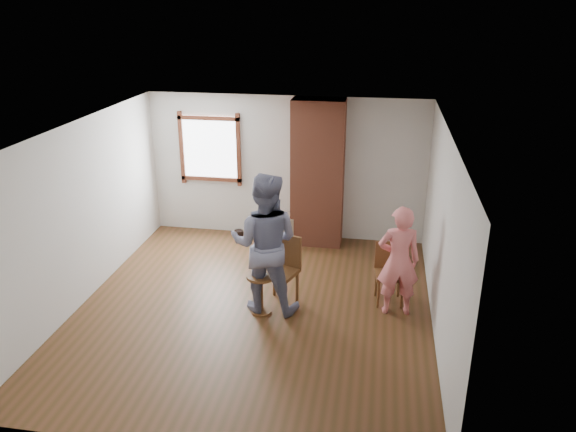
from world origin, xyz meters
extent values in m
plane|color=brown|center=(0.00, 0.00, 0.00)|extent=(5.50, 5.50, 0.00)
cube|color=silver|center=(0.00, 2.75, 1.30)|extent=(5.00, 0.04, 2.60)
cube|color=silver|center=(-2.50, 0.00, 1.30)|extent=(0.04, 5.50, 2.60)
cube|color=silver|center=(2.50, 0.00, 1.30)|extent=(0.04, 5.50, 2.60)
cube|color=white|center=(0.00, 0.00, 2.60)|extent=(5.00, 5.50, 0.04)
cube|color=brown|center=(-1.40, 2.71, 1.60)|extent=(1.14, 0.06, 1.34)
cube|color=white|center=(-1.40, 2.73, 1.60)|extent=(1.00, 0.02, 1.20)
cube|color=#A8553B|center=(0.60, 2.50, 1.30)|extent=(0.90, 0.50, 2.60)
cylinder|color=tan|center=(0.09, 2.40, 0.26)|extent=(0.45, 0.45, 0.51)
cylinder|color=black|center=(-0.83, 2.40, 0.08)|extent=(0.18, 0.18, 0.17)
cube|color=brown|center=(0.33, 0.20, 0.51)|extent=(0.61, 0.61, 0.06)
cylinder|color=brown|center=(0.08, 0.09, 0.26)|extent=(0.05, 0.05, 0.51)
cylinder|color=brown|center=(0.45, -0.04, 0.26)|extent=(0.05, 0.05, 0.51)
cylinder|color=brown|center=(0.21, 0.45, 0.26)|extent=(0.05, 0.05, 0.51)
cylinder|color=brown|center=(0.58, 0.32, 0.26)|extent=(0.05, 0.05, 0.51)
cube|color=brown|center=(0.40, 0.41, 0.77)|extent=(0.47, 0.20, 0.51)
cube|color=brown|center=(1.90, 0.53, 0.44)|extent=(0.46, 0.46, 0.05)
cylinder|color=brown|center=(1.75, 0.34, 0.22)|extent=(0.04, 0.04, 0.44)
cylinder|color=brown|center=(2.08, 0.38, 0.22)|extent=(0.04, 0.04, 0.44)
cylinder|color=brown|center=(1.71, 0.68, 0.22)|extent=(0.04, 0.04, 0.44)
cylinder|color=brown|center=(2.04, 0.72, 0.22)|extent=(0.04, 0.04, 0.44)
cube|color=brown|center=(1.87, 0.72, 0.67)|extent=(0.42, 0.09, 0.44)
cylinder|color=brown|center=(0.13, -0.08, 0.58)|extent=(0.40, 0.40, 0.04)
cylinder|color=brown|center=(0.13, -0.08, 0.29)|extent=(0.06, 0.06, 0.54)
cylinder|color=brown|center=(0.13, -0.08, 0.01)|extent=(0.28, 0.28, 0.03)
cylinder|color=white|center=(0.13, -0.08, 0.60)|extent=(0.18, 0.18, 0.01)
cube|color=white|center=(0.14, -0.08, 0.64)|extent=(0.08, 0.07, 0.06)
imported|color=#15173B|center=(0.16, 0.07, 1.01)|extent=(0.99, 0.77, 2.03)
imported|color=#F07879|center=(1.99, 0.27, 0.80)|extent=(0.63, 0.45, 1.60)
camera|label=1|loc=(1.65, -6.83, 4.19)|focal=35.00mm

